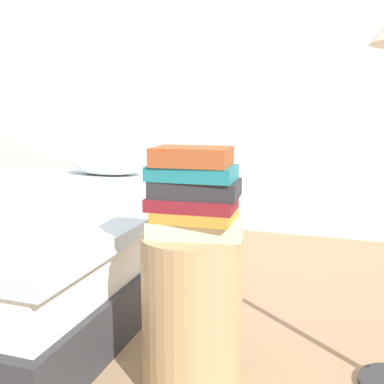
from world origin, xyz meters
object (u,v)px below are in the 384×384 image
(book_charcoal, at_px, (195,188))
(book_ochre, at_px, (195,215))
(side_table, at_px, (192,313))
(book_maroon, at_px, (193,204))
(bed, at_px, (38,238))
(book_cream, at_px, (195,228))
(book_rust, at_px, (193,156))
(book_teal, at_px, (193,173))

(book_charcoal, bearing_deg, book_ochre, -70.33)
(side_table, distance_m, book_maroon, 0.36)
(bed, xyz_separation_m, side_table, (1.08, -0.63, 0.03))
(book_cream, xyz_separation_m, book_maroon, (-0.01, 0.00, 0.08))
(book_ochre, height_order, book_rust, book_rust)
(side_table, xyz_separation_m, book_rust, (0.00, -0.00, 0.51))
(bed, distance_m, book_ochre, 1.30)
(book_ochre, distance_m, book_teal, 0.13)
(book_cream, bearing_deg, book_charcoal, 93.77)
(bed, height_order, book_cream, bed)
(book_maroon, distance_m, book_teal, 0.10)
(book_rust, bearing_deg, book_teal, 113.78)
(book_ochre, distance_m, book_maroon, 0.04)
(book_charcoal, relative_size, book_rust, 1.16)
(bed, height_order, book_teal, book_teal)
(book_cream, bearing_deg, book_rust, 164.55)
(side_table, relative_size, book_charcoal, 1.94)
(book_charcoal, xyz_separation_m, book_rust, (-0.00, -0.01, 0.10))
(bed, height_order, book_maroon, book_maroon)
(book_maroon, xyz_separation_m, book_teal, (-0.00, 0.01, 0.10))
(book_maroon, relative_size, book_teal, 1.02)
(book_cream, bearing_deg, book_maroon, 161.87)
(book_ochre, bearing_deg, book_maroon, -141.54)
(book_cream, bearing_deg, bed, 140.16)
(book_ochre, xyz_separation_m, book_maroon, (-0.01, -0.01, 0.04))
(side_table, distance_m, book_teal, 0.46)
(book_ochre, distance_m, book_rust, 0.18)
(book_maroon, bearing_deg, book_charcoal, 58.64)
(bed, xyz_separation_m, book_maroon, (1.08, -0.63, 0.39))
(book_teal, distance_m, book_rust, 0.05)
(side_table, bearing_deg, book_rust, -32.15)
(book_rust, bearing_deg, book_cream, -9.54)
(book_maroon, relative_size, book_rust, 1.16)
(book_charcoal, height_order, book_rust, book_rust)
(book_maroon, xyz_separation_m, book_rust, (0.00, -0.00, 0.15))
(book_maroon, bearing_deg, book_rust, -26.16)
(book_maroon, bearing_deg, side_table, 140.84)
(book_ochre, relative_size, book_charcoal, 0.90)
(book_teal, bearing_deg, bed, 147.29)
(side_table, height_order, book_charcoal, book_charcoal)
(bed, height_order, book_ochre, bed)
(book_charcoal, height_order, book_teal, book_teal)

